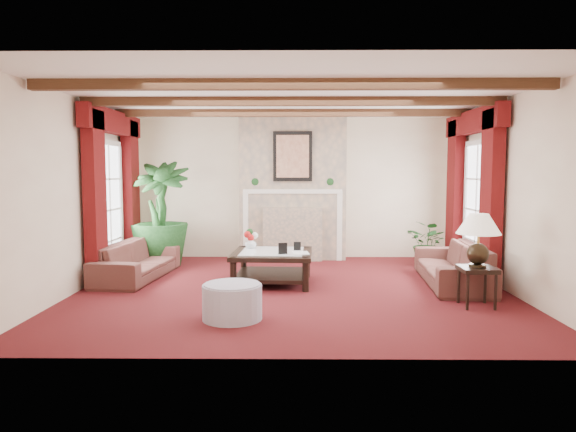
{
  "coord_description": "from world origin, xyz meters",
  "views": [
    {
      "loc": [
        0.02,
        -7.21,
        1.68
      ],
      "look_at": [
        -0.07,
        0.4,
        1.01
      ],
      "focal_mm": 32.0,
      "sensor_mm": 36.0,
      "label": 1
    }
  ],
  "objects_px": {
    "sofa_left": "(137,254)",
    "ottoman": "(232,302)",
    "coffee_table": "(273,267)",
    "side_table": "(477,287)",
    "sofa_right": "(453,258)",
    "potted_palm": "(160,236)"
  },
  "relations": [
    {
      "from": "sofa_left",
      "to": "potted_palm",
      "type": "height_order",
      "value": "potted_palm"
    },
    {
      "from": "potted_palm",
      "to": "sofa_left",
      "type": "bearing_deg",
      "value": -94.22
    },
    {
      "from": "sofa_left",
      "to": "ottoman",
      "type": "height_order",
      "value": "sofa_left"
    },
    {
      "from": "potted_palm",
      "to": "sofa_right",
      "type": "bearing_deg",
      "value": -17.46
    },
    {
      "from": "side_table",
      "to": "sofa_right",
      "type": "bearing_deg",
      "value": 85.98
    },
    {
      "from": "sofa_left",
      "to": "coffee_table",
      "type": "distance_m",
      "value": 2.17
    },
    {
      "from": "potted_palm",
      "to": "side_table",
      "type": "relative_size",
      "value": 3.82
    },
    {
      "from": "sofa_left",
      "to": "ottoman",
      "type": "bearing_deg",
      "value": -135.86
    },
    {
      "from": "side_table",
      "to": "ottoman",
      "type": "relative_size",
      "value": 0.73
    },
    {
      "from": "sofa_right",
      "to": "sofa_left",
      "type": "bearing_deg",
      "value": -89.93
    },
    {
      "from": "sofa_right",
      "to": "potted_palm",
      "type": "distance_m",
      "value": 4.96
    },
    {
      "from": "potted_palm",
      "to": "coffee_table",
      "type": "xyz_separation_m",
      "value": [
        2.06,
        -1.44,
        -0.28
      ]
    },
    {
      "from": "coffee_table",
      "to": "side_table",
      "type": "relative_size",
      "value": 2.35
    },
    {
      "from": "coffee_table",
      "to": "sofa_right",
      "type": "bearing_deg",
      "value": 1.7
    },
    {
      "from": "sofa_left",
      "to": "potted_palm",
      "type": "relative_size",
      "value": 1.04
    },
    {
      "from": "coffee_table",
      "to": "ottoman",
      "type": "bearing_deg",
      "value": -98.79
    },
    {
      "from": "coffee_table",
      "to": "sofa_left",
      "type": "bearing_deg",
      "value": 173.53
    },
    {
      "from": "side_table",
      "to": "sofa_left",
      "type": "bearing_deg",
      "value": 160.8
    },
    {
      "from": "sofa_right",
      "to": "coffee_table",
      "type": "height_order",
      "value": "sofa_right"
    },
    {
      "from": "sofa_right",
      "to": "potted_palm",
      "type": "bearing_deg",
      "value": -102.78
    },
    {
      "from": "sofa_left",
      "to": "side_table",
      "type": "height_order",
      "value": "sofa_left"
    },
    {
      "from": "sofa_right",
      "to": "side_table",
      "type": "height_order",
      "value": "sofa_right"
    }
  ]
}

